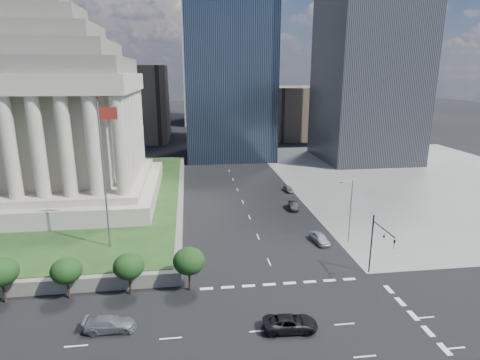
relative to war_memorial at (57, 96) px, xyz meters
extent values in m
plane|color=black|center=(34.00, 52.00, -21.40)|extent=(500.00, 500.00, 0.00)
cube|color=slate|center=(80.00, 12.00, -21.38)|extent=(68.00, 90.00, 0.03)
cube|color=#625C54|center=(-11.00, 2.00, -20.50)|extent=(66.00, 70.00, 1.80)
cube|color=#1F3817|center=(-11.00, 2.00, -19.55)|extent=(64.00, 68.00, 0.10)
cylinder|color=slate|center=(12.00, -24.00, -9.50)|extent=(0.24, 0.24, 20.00)
cube|color=maroon|center=(13.20, -24.00, -1.00)|extent=(2.40, 0.05, 1.60)
cube|color=black|center=(36.00, 47.00, 8.60)|extent=(26.00, 26.00, 60.00)
cube|color=#4E4036|center=(66.00, 82.00, -11.40)|extent=(20.00, 30.00, 20.00)
cube|color=#4E4036|center=(4.00, 82.00, -7.40)|extent=(24.00, 30.00, 28.00)
cylinder|color=black|center=(46.50, -32.50, -17.40)|extent=(0.18, 0.18, 8.00)
cylinder|color=black|center=(46.50, -35.25, -14.20)|extent=(0.14, 5.50, 0.14)
cube|color=black|center=(46.50, -38.00, -15.00)|extent=(0.30, 0.30, 1.10)
cylinder|color=slate|center=(47.50, -23.00, -16.40)|extent=(0.16, 0.16, 10.00)
cylinder|color=slate|center=(46.60, -23.00, -11.60)|extent=(1.80, 0.12, 0.12)
cube|color=slate|center=(45.70, -23.00, -11.70)|extent=(0.50, 0.22, 0.14)
imported|color=black|center=(33.10, -43.21, -20.62)|extent=(2.95, 5.78, 1.56)
imported|color=slate|center=(14.87, -40.92, -20.65)|extent=(2.29, 5.26, 1.51)
imported|color=#A0A3A9|center=(43.07, -22.56, -20.63)|extent=(4.70, 2.39, 1.53)
imported|color=black|center=(43.00, -6.75, -20.69)|extent=(1.99, 4.47, 1.43)
imported|color=#5B5E63|center=(44.97, 5.00, -20.78)|extent=(3.79, 1.84, 1.25)
camera|label=1|loc=(23.42, -77.88, 4.10)|focal=30.00mm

